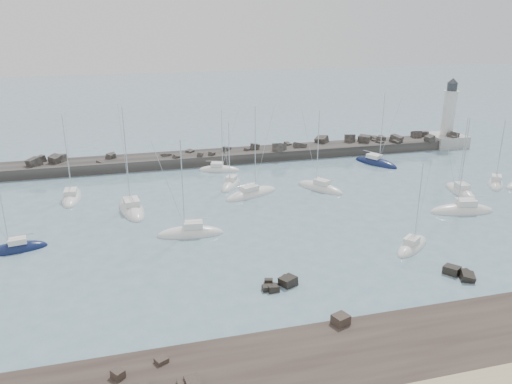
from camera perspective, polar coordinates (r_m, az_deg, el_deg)
The scene contains 19 objects.
ground at distance 59.29m, azimuth 3.96°, elevation -6.14°, with size 400.00×400.00×0.00m, color slate.
rock_shelf at distance 42.09m, azimuth 14.01°, elevation -18.54°, with size 140.00×12.30×1.87m.
rock_cluster_near at distance 50.76m, azimuth 2.50°, elevation -10.63°, with size 3.92×3.15×1.64m.
rock_cluster_far at distance 56.71m, azimuth 22.13°, elevation -8.64°, with size 2.72×4.22×1.37m.
breakwater at distance 92.60m, azimuth -8.06°, elevation 3.41°, with size 115.00×7.50×4.95m.
lighthouse at distance 111.89m, azimuth 20.94°, elevation 6.55°, with size 7.00×7.00×14.60m.
sailboat_1 at distance 78.92m, azimuth -20.31°, elevation -0.62°, with size 2.88×8.59×13.44m.
sailboat_2 at distance 64.25m, azimuth -25.78°, elevation -5.93°, with size 7.26×3.38×11.19m.
sailboat_3 at distance 71.74m, azimuth -14.01°, elevation -1.92°, with size 4.39×10.12×15.45m.
sailboat_4 at distance 75.49m, azimuth -0.55°, elevation -0.26°, with size 9.61×6.28×14.44m.
sailboat_5 at distance 62.43m, azimuth -7.50°, elevation -4.75°, with size 8.43×3.43×13.15m.
sailboat_6 at distance 79.72m, azimuth -2.89°, elevation 0.81°, with size 5.44×7.16×11.30m.
sailboat_7 at distance 61.36m, azimuth 17.39°, elevation -5.99°, with size 6.81×5.88×11.03m.
sailboat_8 at distance 94.31m, azimuth 13.52°, elevation 3.23°, with size 6.51×9.24×14.16m.
sailboat_9 at distance 74.59m, azimuth 22.47°, elevation -2.02°, with size 9.26×4.31×14.24m.
sailboat_10 at distance 82.71m, azimuth 22.28°, elevation 0.03°, with size 3.32×8.01×12.41m.
sailboat_12 at distance 88.82m, azimuth 25.67°, elevation 0.83°, with size 6.03×6.84×11.39m.
sailboat_13 at distance 87.69m, azimuth -4.23°, elevation 2.51°, with size 7.68×4.43×11.67m.
sailboat_14 at distance 78.77m, azimuth 7.32°, elevation 0.44°, with size 6.74×8.41×13.25m.
Camera 1 is at (-17.64, -50.55, 25.49)m, focal length 35.00 mm.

